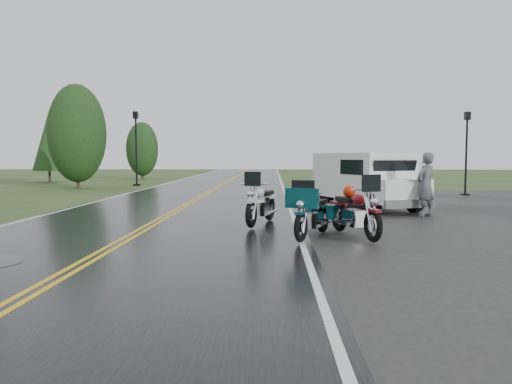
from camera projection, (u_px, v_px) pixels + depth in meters
ground at (112, 249)px, 9.87m from camera, size 120.00×120.00×0.00m
road at (192, 202)px, 19.84m from camera, size 8.00×100.00×0.04m
motorcycle_red at (373, 212)px, 10.26m from camera, size 1.47×2.48×1.38m
motorcycle_teal at (301, 214)px, 10.26m from camera, size 1.56×2.33×1.30m
motorcycle_silver at (251, 203)px, 12.32m from camera, size 1.43×2.47×1.38m
van_white at (373, 183)px, 15.46m from camera, size 3.61×5.42×1.99m
person_at_van at (426, 186)px, 14.87m from camera, size 0.83×0.80×1.92m
lamp_post_far_left at (136, 148)px, 30.97m from camera, size 0.40×0.40×4.66m
lamp_post_far_right at (466, 153)px, 23.20m from camera, size 0.34×0.34×3.94m
tree_left_mid at (77, 144)px, 28.17m from camera, size 3.23×3.23×5.04m
tree_left_far at (142, 155)px, 39.59m from camera, size 2.53×2.53×3.89m
pine_left_far at (49, 149)px, 34.92m from camera, size 2.26×2.26×4.71m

